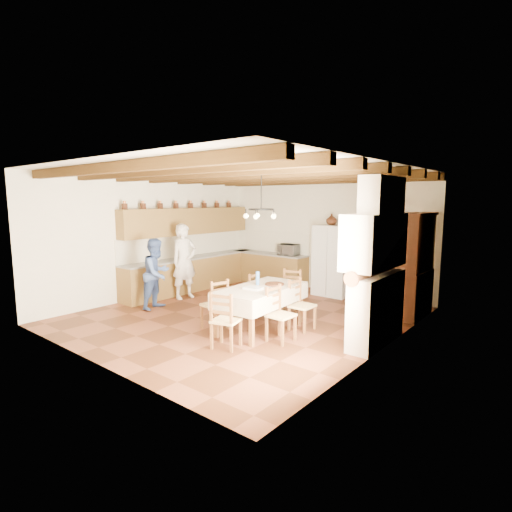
{
  "coord_description": "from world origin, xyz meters",
  "views": [
    {
      "loc": [
        5.35,
        -6.14,
        2.43
      ],
      "look_at": [
        0.1,
        0.3,
        1.25
      ],
      "focal_mm": 28.0,
      "sensor_mm": 36.0,
      "label": 1
    }
  ],
  "objects_px": {
    "refrigerator": "(334,260)",
    "hutch": "(414,265)",
    "chair_left_near": "(215,304)",
    "chair_right_near": "(281,314)",
    "person_man": "(184,261)",
    "person_woman_red": "(367,282)",
    "dining_table": "(261,291)",
    "chair_right_far": "(302,305)",
    "chair_end_near": "(226,319)",
    "microwave": "(289,250)",
    "person_woman_blue": "(157,274)",
    "chair_left_far": "(247,295)",
    "chair_end_far": "(290,293)"
  },
  "relations": [
    {
      "from": "chair_end_far",
      "to": "chair_end_near",
      "type": "bearing_deg",
      "value": -100.33
    },
    {
      "from": "dining_table",
      "to": "chair_left_far",
      "type": "bearing_deg",
      "value": 150.21
    },
    {
      "from": "chair_left_near",
      "to": "chair_right_near",
      "type": "bearing_deg",
      "value": 109.42
    },
    {
      "from": "chair_left_near",
      "to": "chair_left_far",
      "type": "relative_size",
      "value": 1.0
    },
    {
      "from": "person_man",
      "to": "person_woman_blue",
      "type": "xyz_separation_m",
      "value": [
        0.25,
        -1.02,
        -0.13
      ]
    },
    {
      "from": "person_man",
      "to": "person_woman_red",
      "type": "distance_m",
      "value": 4.43
    },
    {
      "from": "hutch",
      "to": "dining_table",
      "type": "relative_size",
      "value": 1.13
    },
    {
      "from": "chair_end_far",
      "to": "microwave",
      "type": "xyz_separation_m",
      "value": [
        -1.59,
        2.26,
        0.57
      ]
    },
    {
      "from": "chair_right_near",
      "to": "chair_end_far",
      "type": "height_order",
      "value": "same"
    },
    {
      "from": "chair_left_near",
      "to": "chair_end_far",
      "type": "height_order",
      "value": "same"
    },
    {
      "from": "chair_end_near",
      "to": "person_man",
      "type": "height_order",
      "value": "person_man"
    },
    {
      "from": "refrigerator",
      "to": "chair_left_near",
      "type": "distance_m",
      "value": 3.9
    },
    {
      "from": "chair_end_near",
      "to": "person_woman_blue",
      "type": "xyz_separation_m",
      "value": [
        -2.87,
        0.79,
        0.31
      ]
    },
    {
      "from": "chair_end_near",
      "to": "microwave",
      "type": "height_order",
      "value": "microwave"
    },
    {
      "from": "chair_end_near",
      "to": "microwave",
      "type": "bearing_deg",
      "value": -83.41
    },
    {
      "from": "hutch",
      "to": "person_woman_red",
      "type": "xyz_separation_m",
      "value": [
        -0.55,
        -1.06,
        -0.25
      ]
    },
    {
      "from": "refrigerator",
      "to": "chair_end_near",
      "type": "distance_m",
      "value": 4.48
    },
    {
      "from": "hutch",
      "to": "person_man",
      "type": "height_order",
      "value": "hutch"
    },
    {
      "from": "chair_left_far",
      "to": "person_woman_red",
      "type": "bearing_deg",
      "value": 109.16
    },
    {
      "from": "dining_table",
      "to": "refrigerator",
      "type": "bearing_deg",
      "value": 94.78
    },
    {
      "from": "chair_left_near",
      "to": "chair_right_near",
      "type": "distance_m",
      "value": 1.39
    },
    {
      "from": "microwave",
      "to": "dining_table",
      "type": "bearing_deg",
      "value": -67.11
    },
    {
      "from": "dining_table",
      "to": "chair_end_far",
      "type": "distance_m",
      "value": 1.17
    },
    {
      "from": "chair_right_far",
      "to": "chair_end_far",
      "type": "relative_size",
      "value": 1.0
    },
    {
      "from": "microwave",
      "to": "chair_end_far",
      "type": "bearing_deg",
      "value": -58.79
    },
    {
      "from": "chair_left_far",
      "to": "chair_left_near",
      "type": "bearing_deg",
      "value": -12.12
    },
    {
      "from": "hutch",
      "to": "person_woman_red",
      "type": "distance_m",
      "value": 1.22
    },
    {
      "from": "refrigerator",
      "to": "chair_left_far",
      "type": "xyz_separation_m",
      "value": [
        -0.42,
        -2.94,
        -0.42
      ]
    },
    {
      "from": "chair_right_far",
      "to": "chair_end_near",
      "type": "xyz_separation_m",
      "value": [
        -0.47,
        -1.56,
        0.0
      ]
    },
    {
      "from": "dining_table",
      "to": "chair_end_far",
      "type": "height_order",
      "value": "chair_end_far"
    },
    {
      "from": "chair_right_far",
      "to": "chair_end_near",
      "type": "bearing_deg",
      "value": 163.0
    },
    {
      "from": "chair_left_near",
      "to": "person_woman_red",
      "type": "bearing_deg",
      "value": 145.76
    },
    {
      "from": "person_woman_blue",
      "to": "chair_right_far",
      "type": "bearing_deg",
      "value": -91.43
    },
    {
      "from": "chair_left_near",
      "to": "chair_left_far",
      "type": "xyz_separation_m",
      "value": [
        0.01,
        0.92,
        0.0
      ]
    },
    {
      "from": "refrigerator",
      "to": "chair_end_far",
      "type": "height_order",
      "value": "refrigerator"
    },
    {
      "from": "microwave",
      "to": "person_woman_red",
      "type": "bearing_deg",
      "value": -33.93
    },
    {
      "from": "chair_right_near",
      "to": "person_man",
      "type": "bearing_deg",
      "value": 76.58
    },
    {
      "from": "hutch",
      "to": "chair_left_near",
      "type": "xyz_separation_m",
      "value": [
        -2.63,
        -3.19,
        -0.6
      ]
    },
    {
      "from": "dining_table",
      "to": "microwave",
      "type": "height_order",
      "value": "microwave"
    },
    {
      "from": "refrigerator",
      "to": "chair_left_far",
      "type": "height_order",
      "value": "refrigerator"
    },
    {
      "from": "person_woman_red",
      "to": "microwave",
      "type": "height_order",
      "value": "person_woman_red"
    },
    {
      "from": "chair_left_near",
      "to": "person_woman_blue",
      "type": "relative_size",
      "value": 0.61
    },
    {
      "from": "refrigerator",
      "to": "hutch",
      "type": "bearing_deg",
      "value": -16.18
    },
    {
      "from": "microwave",
      "to": "refrigerator",
      "type": "bearing_deg",
      "value": -6.31
    },
    {
      "from": "chair_right_near",
      "to": "microwave",
      "type": "bearing_deg",
      "value": 34.79
    },
    {
      "from": "chair_end_near",
      "to": "microwave",
      "type": "xyz_separation_m",
      "value": [
        -1.86,
        4.5,
        0.57
      ]
    },
    {
      "from": "hutch",
      "to": "chair_end_far",
      "type": "xyz_separation_m",
      "value": [
        -2.05,
        -1.54,
        -0.6
      ]
    },
    {
      "from": "person_man",
      "to": "person_woman_red",
      "type": "relative_size",
      "value": 1.1
    },
    {
      "from": "refrigerator",
      "to": "person_woman_blue",
      "type": "height_order",
      "value": "refrigerator"
    },
    {
      "from": "chair_left_far",
      "to": "chair_end_far",
      "type": "height_order",
      "value": "same"
    }
  ]
}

